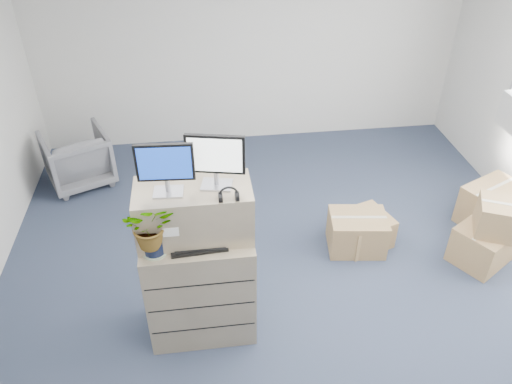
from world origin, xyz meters
TOP-DOWN VIEW (x-y plane):
  - ground at (0.00, 0.00)m, footprint 7.00×7.00m
  - wall_back at (0.00, 3.51)m, footprint 6.00×0.02m
  - filing_cabinet_lower at (-0.88, -0.11)m, footprint 0.93×0.57m
  - filing_cabinet_upper at (-0.88, -0.06)m, footprint 0.93×0.47m
  - monitor_left at (-1.07, -0.10)m, footprint 0.44×0.18m
  - monitor_right at (-0.69, -0.05)m, footprint 0.45×0.22m
  - headphones at (-0.61, -0.24)m, footprint 0.15×0.02m
  - keyboard at (-0.87, -0.23)m, footprint 0.47×0.22m
  - mouse at (-0.53, -0.23)m, footprint 0.11×0.07m
  - water_bottle at (-0.80, -0.02)m, footprint 0.07×0.07m
  - phone_dock at (-0.91, -0.07)m, footprint 0.07×0.06m
  - external_drive at (-0.55, 0.05)m, footprint 0.24×0.21m
  - tissue_box at (-0.56, -0.03)m, footprint 0.27×0.15m
  - potted_plant at (-1.22, -0.25)m, footprint 0.40×0.44m
  - office_chair at (-2.40, 2.55)m, footprint 1.00×0.97m
  - cardboard_boxes at (1.79, 0.74)m, footprint 2.45×1.35m

SIDE VIEW (x-z plane):
  - ground at x=0.00m, z-range 0.00..0.00m
  - cardboard_boxes at x=1.79m, z-range -0.13..0.66m
  - office_chair at x=-2.40m, z-range 0.00..0.80m
  - filing_cabinet_lower at x=-0.88m, z-range 0.00..1.09m
  - keyboard at x=-0.87m, z-range 1.09..1.11m
  - mouse at x=-0.53m, z-range 1.09..1.12m
  - external_drive at x=-0.55m, z-range 1.09..1.15m
  - phone_dock at x=-0.91m, z-range 1.06..1.21m
  - tissue_box at x=-0.56m, z-range 1.15..1.25m
  - water_bottle at x=-0.80m, z-range 1.09..1.35m
  - filing_cabinet_upper at x=-0.88m, z-range 1.09..1.55m
  - potted_plant at x=-1.22m, z-range 1.12..1.53m
  - wall_back at x=0.00m, z-range 0.00..2.80m
  - headphones at x=-0.61m, z-range 1.52..1.67m
  - monitor_left at x=-1.07m, z-range 1.58..2.01m
  - monitor_right at x=-0.69m, z-range 1.58..2.03m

